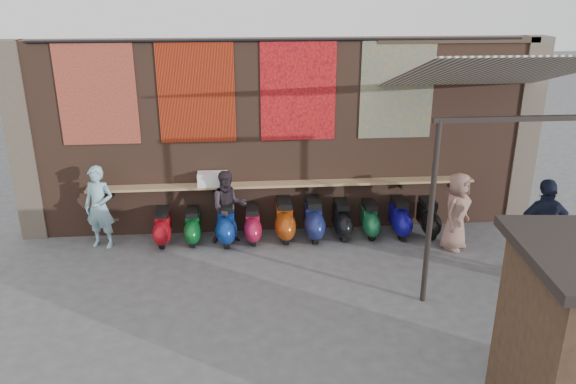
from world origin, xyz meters
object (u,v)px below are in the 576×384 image
(scooter_stool_6, at_px, (342,220))
(scooter_stool_7, at_px, (369,220))
(scooter_stool_3, at_px, (253,225))
(scooter_stool_4, at_px, (285,220))
(scooter_stool_1, at_px, (193,227))
(shopper_navy, at_px, (543,229))
(scooter_stool_8, at_px, (399,218))
(diner_right, at_px, (228,207))
(scooter_stool_0, at_px, (163,227))
(scooter_stool_5, at_px, (313,219))
(diner_left, at_px, (99,207))
(scooter_stool_2, at_px, (226,223))
(scooter_stool_9, at_px, (428,218))
(shelf_box, at_px, (213,179))
(shopper_tan, at_px, (456,211))

(scooter_stool_6, distance_m, scooter_stool_7, 0.59)
(scooter_stool_3, relative_size, scooter_stool_4, 0.86)
(scooter_stool_1, xyz_separation_m, shopper_navy, (6.28, -1.99, 0.58))
(scooter_stool_8, xyz_separation_m, diner_right, (-3.56, -0.01, 0.37))
(scooter_stool_0, height_order, scooter_stool_3, scooter_stool_0)
(scooter_stool_1, bearing_deg, scooter_stool_5, -0.14)
(scooter_stool_7, bearing_deg, scooter_stool_0, -179.65)
(diner_left, bearing_deg, scooter_stool_1, 17.04)
(scooter_stool_2, relative_size, scooter_stool_5, 1.00)
(scooter_stool_1, relative_size, scooter_stool_4, 0.84)
(scooter_stool_9, bearing_deg, scooter_stool_0, 179.66)
(scooter_stool_2, distance_m, scooter_stool_4, 1.20)
(scooter_stool_6, height_order, scooter_stool_9, scooter_stool_9)
(shopper_navy, bearing_deg, scooter_stool_8, -47.23)
(shelf_box, distance_m, scooter_stool_6, 2.79)
(scooter_stool_7, height_order, shopper_navy, shopper_navy)
(scooter_stool_1, distance_m, diner_right, 0.84)
(scooter_stool_8, bearing_deg, scooter_stool_9, -2.47)
(shelf_box, height_order, scooter_stool_5, shelf_box)
(scooter_stool_7, relative_size, diner_right, 0.49)
(scooter_stool_5, relative_size, diner_right, 0.58)
(scooter_stool_7, height_order, diner_left, diner_left)
(scooter_stool_1, bearing_deg, scooter_stool_9, -0.46)
(shopper_navy, height_order, shopper_tan, shopper_navy)
(scooter_stool_1, distance_m, scooter_stool_3, 1.22)
(scooter_stool_4, relative_size, shopper_navy, 0.47)
(scooter_stool_3, bearing_deg, shelf_box, 158.39)
(scooter_stool_4, relative_size, scooter_stool_9, 1.09)
(diner_left, bearing_deg, scooter_stool_9, 16.19)
(scooter_stool_9, bearing_deg, shopper_tan, -65.20)
(scooter_stool_6, bearing_deg, scooter_stool_2, -178.24)
(scooter_stool_3, relative_size, scooter_stool_8, 0.91)
(shopper_tan, bearing_deg, shelf_box, 123.06)
(scooter_stool_9, bearing_deg, diner_left, 179.85)
(shopper_navy, bearing_deg, diner_left, -16.16)
(scooter_stool_4, bearing_deg, scooter_stool_7, 0.07)
(scooter_stool_8, bearing_deg, scooter_stool_7, 177.01)
(diner_left, relative_size, shopper_tan, 1.06)
(scooter_stool_7, bearing_deg, diner_right, -179.18)
(scooter_stool_2, relative_size, diner_left, 0.52)
(shopper_navy, bearing_deg, scooter_stool_2, -21.54)
(diner_left, bearing_deg, scooter_stool_6, 16.83)
(scooter_stool_2, xyz_separation_m, scooter_stool_6, (2.39, 0.07, -0.04))
(diner_right, bearing_deg, shopper_navy, -28.82)
(shopper_tan, bearing_deg, shopper_navy, -94.82)
(scooter_stool_5, distance_m, shopper_navy, 4.33)
(scooter_stool_3, height_order, scooter_stool_6, scooter_stool_6)
(scooter_stool_0, height_order, scooter_stool_4, scooter_stool_4)
(scooter_stool_3, bearing_deg, diner_right, 178.82)
(shelf_box, distance_m, scooter_stool_0, 1.41)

